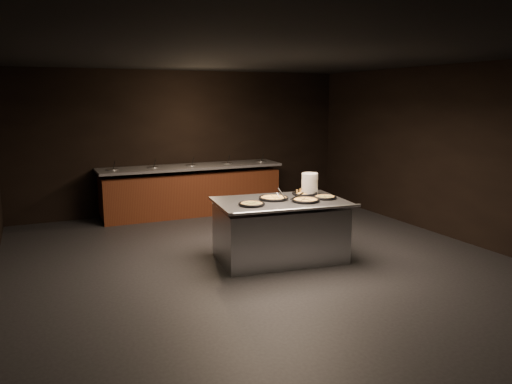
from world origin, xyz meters
TOP-DOWN VIEW (x-y plane):
  - room at (0.00, 0.00)m, footprint 7.02×8.02m
  - salad_bar at (0.00, 3.56)m, footprint 3.70×0.83m
  - serving_counter at (0.31, 0.23)m, footprint 1.97×1.39m
  - plate_stack at (0.96, 0.50)m, footprint 0.25×0.25m
  - pan_veggie_whole at (-0.20, 0.08)m, footprint 0.37×0.37m
  - pan_cheese_whole at (0.26, 0.33)m, footprint 0.44×0.44m
  - pan_cheese_slices_a at (0.85, 0.45)m, footprint 0.39×0.39m
  - pan_cheese_slices_b at (0.61, -0.00)m, footprint 0.41×0.41m
  - pan_veggie_slices at (0.98, 0.07)m, footprint 0.34×0.34m
  - server_left at (0.33, 0.26)m, footprint 0.10×0.34m
  - server_right at (0.48, -0.07)m, footprint 0.28×0.23m

SIDE VIEW (x-z plane):
  - serving_counter at x=0.31m, z-range -0.02..0.87m
  - salad_bar at x=0.00m, z-range -0.15..1.03m
  - pan_cheese_slices_a at x=0.85m, z-range 0.88..0.92m
  - pan_veggie_slices at x=0.98m, z-range 0.89..0.93m
  - pan_veggie_whole at x=-0.20m, z-range 0.89..0.93m
  - pan_cheese_slices_b at x=0.61m, z-range 0.89..0.93m
  - pan_cheese_whole at x=0.26m, z-range 0.89..0.93m
  - server_right at x=0.48m, z-range 0.88..1.04m
  - server_left at x=0.33m, z-range 0.89..1.05m
  - plate_stack at x=0.96m, z-range 0.89..1.20m
  - room at x=0.00m, z-range -0.01..2.91m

